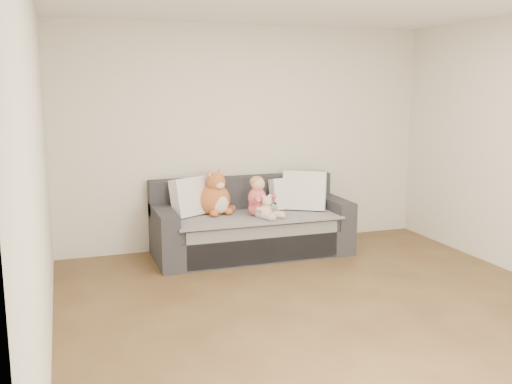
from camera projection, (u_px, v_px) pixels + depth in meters
room_shell at (323, 157)px, 4.84m from camera, size 5.00×5.00×5.00m
sofa at (251, 227)px, 6.51m from camera, size 2.20×0.94×0.85m
cushion_left at (191, 197)px, 6.33m from camera, size 0.51×0.41×0.44m
cushion_right_back at (286, 193)px, 6.70m from camera, size 0.43×0.26×0.38m
cushion_right_front at (304, 191)px, 6.63m from camera, size 0.54×0.44×0.47m
toddler at (259, 199)px, 6.31m from camera, size 0.35×0.46×0.45m
plush_cat at (216, 197)px, 6.40m from camera, size 0.43×0.41×0.53m
teddy_bear at (267, 208)px, 6.24m from camera, size 0.21×0.16×0.26m
plush_cow at (272, 210)px, 6.31m from camera, size 0.14×0.21×0.17m
sippy_cup at (271, 210)px, 6.32m from camera, size 0.11×0.09×0.13m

